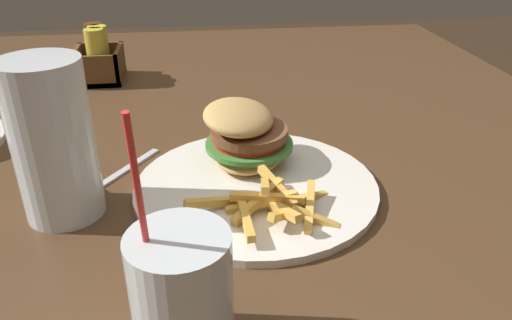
{
  "coord_description": "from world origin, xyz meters",
  "views": [
    {
      "loc": [
        -0.58,
        -0.03,
        1.03
      ],
      "look_at": [
        -0.04,
        -0.1,
        0.74
      ],
      "focal_mm": 35.0,
      "sensor_mm": 36.0,
      "label": 1
    }
  ],
  "objects_px": {
    "beer_glass": "(54,144)",
    "juice_glass": "(183,301)",
    "condiment_caddy": "(98,59)",
    "spoon": "(85,191)",
    "meal_plate_near": "(252,163)"
  },
  "relations": [
    {
      "from": "beer_glass",
      "to": "juice_glass",
      "type": "bearing_deg",
      "value": -147.81
    },
    {
      "from": "condiment_caddy",
      "to": "spoon",
      "type": "bearing_deg",
      "value": -174.36
    },
    {
      "from": "meal_plate_near",
      "to": "juice_glass",
      "type": "height_order",
      "value": "juice_glass"
    },
    {
      "from": "beer_glass",
      "to": "spoon",
      "type": "bearing_deg",
      "value": -25.26
    },
    {
      "from": "beer_glass",
      "to": "condiment_caddy",
      "type": "xyz_separation_m",
      "value": [
        0.49,
        0.03,
        -0.05
      ]
    },
    {
      "from": "meal_plate_near",
      "to": "condiment_caddy",
      "type": "distance_m",
      "value": 0.51
    },
    {
      "from": "juice_glass",
      "to": "spoon",
      "type": "distance_m",
      "value": 0.28
    },
    {
      "from": "spoon",
      "to": "condiment_caddy",
      "type": "bearing_deg",
      "value": -139.63
    },
    {
      "from": "juice_glass",
      "to": "spoon",
      "type": "height_order",
      "value": "juice_glass"
    },
    {
      "from": "meal_plate_near",
      "to": "beer_glass",
      "type": "bearing_deg",
      "value": 101.31
    },
    {
      "from": "meal_plate_near",
      "to": "condiment_caddy",
      "type": "bearing_deg",
      "value": 29.82
    },
    {
      "from": "beer_glass",
      "to": "spoon",
      "type": "distance_m",
      "value": 0.09
    },
    {
      "from": "juice_glass",
      "to": "condiment_caddy",
      "type": "distance_m",
      "value": 0.73
    },
    {
      "from": "spoon",
      "to": "condiment_caddy",
      "type": "xyz_separation_m",
      "value": [
        0.46,
        0.05,
        0.04
      ]
    },
    {
      "from": "meal_plate_near",
      "to": "juice_glass",
      "type": "relative_size",
      "value": 1.4
    }
  ]
}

